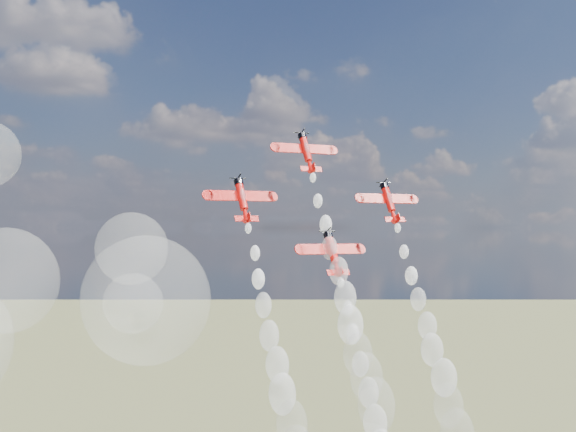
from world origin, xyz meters
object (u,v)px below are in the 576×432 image
(plane_slot, at_px, (333,252))
(plane_left, at_px, (242,199))
(plane_lead, at_px, (306,151))
(plane_right, at_px, (389,201))

(plane_slot, bearing_deg, plane_left, 161.63)
(plane_lead, height_order, plane_left, plane_lead)
(plane_right, bearing_deg, plane_slot, -161.63)
(plane_slot, bearing_deg, plane_lead, 90.00)
(plane_lead, distance_m, plane_left, 17.83)
(plane_left, distance_m, plane_right, 29.21)
(plane_right, distance_m, plane_slot, 17.83)
(plane_lead, height_order, plane_slot, plane_lead)
(plane_right, height_order, plane_slot, plane_right)
(plane_slot, bearing_deg, plane_right, 18.37)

